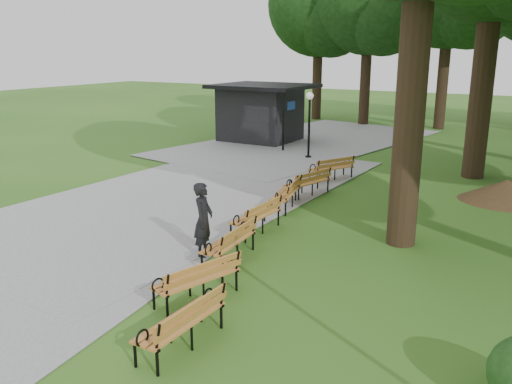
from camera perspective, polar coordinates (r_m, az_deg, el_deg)
The scene contains 13 objects.
ground at distance 13.54m, azimuth -1.48°, elevation -5.20°, with size 100.00×100.00×0.00m, color #31631C.
path at distance 18.06m, azimuth -7.35°, elevation -0.01°, with size 12.00×38.00×0.06m, color gray.
person at distance 12.35m, azimuth -5.63°, elevation -2.97°, with size 0.64×0.42×1.76m, color black.
kiosk at distance 28.00m, azimuth 0.46°, elevation 8.45°, with size 4.69×4.07×2.93m, color black, non-canonical shape.
lamp_post at distance 23.43m, azimuth 5.72°, elevation 8.63°, with size 0.32×0.32×2.88m.
dirt_mound at distance 18.54m, azimuth 25.12°, elevation 0.12°, with size 2.41×2.41×0.72m, color #47301C.
bench_0 at distance 8.92m, azimuth -8.05°, elevation -13.54°, with size 1.90×0.64×0.88m, color #C3712D, non-canonical shape.
bench_1 at distance 10.39m, azimuth -6.38°, elevation -9.15°, with size 1.90×0.64×0.88m, color #C3712D, non-canonical shape.
bench_2 at distance 12.19m, azimuth -2.94°, elevation -5.34°, with size 1.90×0.64×0.88m, color #C3712D, non-canonical shape.
bench_3 at distance 13.99m, azimuth -0.05°, elevation -2.60°, with size 1.90×0.64×0.88m, color #C3712D, non-canonical shape.
bench_4 at distance 16.19m, azimuth 3.15°, elevation -0.17°, with size 1.90×0.64×0.88m, color #C3712D, non-canonical shape.
bench_5 at distance 17.59m, azimuth 5.48°, elevation 1.02°, with size 1.90×0.64×0.88m, color #C3712D, non-canonical shape.
bench_6 at distance 19.81m, azimuth 8.00°, elevation 2.53°, with size 1.90×0.64×0.88m, color #C3712D, non-canonical shape.
Camera 1 is at (6.66, -10.82, 4.68)m, focal length 37.56 mm.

